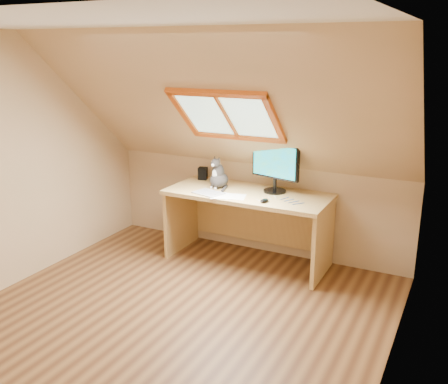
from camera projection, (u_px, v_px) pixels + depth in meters
The scene contains 10 objects.
ground at pixel (173, 318), 4.29m from camera, with size 3.50×3.50×0.00m, color brown.
room_shell at pixel (161, 158), 3.81m from camera, with size 3.52×3.52×2.41m.
desk at pixel (251, 211), 5.34m from camera, with size 1.72×0.75×0.78m.
monitor at pixel (275, 165), 5.14m from camera, with size 0.55×0.24×0.52m.
cat at pixel (219, 176), 5.36m from camera, with size 0.24×0.27×0.36m.
desk_speaker at pixel (203, 173), 5.71m from camera, with size 0.10×0.10×0.14m, color black.
graphics_tablet at pixel (208, 193), 5.17m from camera, with size 0.30×0.21×0.01m, color #B2B2B7.
mouse at pixel (264, 201), 4.87m from camera, with size 0.06×0.11×0.03m, color black.
papers at pixel (228, 197), 5.04m from camera, with size 0.35×0.30×0.01m.
cables at pixel (282, 200), 4.93m from camera, with size 0.51×0.26×0.01m.
Camera 1 is at (2.12, -3.20, 2.24)m, focal length 40.00 mm.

